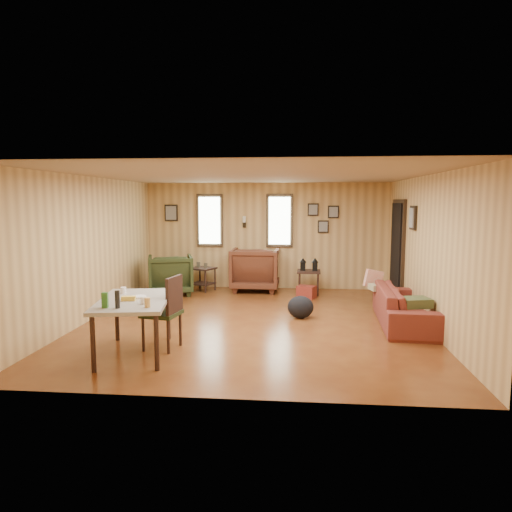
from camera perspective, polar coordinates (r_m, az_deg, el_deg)
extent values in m
cube|color=brown|center=(7.66, -0.28, -8.26)|extent=(5.50, 6.00, 0.02)
cube|color=#997C5B|center=(7.41, -0.29, 10.13)|extent=(5.50, 6.00, 0.02)
cube|color=tan|center=(10.42, 1.31, 2.53)|extent=(5.50, 0.02, 2.40)
cube|color=tan|center=(4.48, -4.00, -3.30)|extent=(5.50, 0.02, 2.40)
cube|color=tan|center=(8.18, -19.92, 0.92)|extent=(0.02, 6.00, 2.40)
cube|color=tan|center=(7.68, 20.68, 0.53)|extent=(0.02, 6.00, 2.40)
cube|color=black|center=(10.53, -5.79, 4.45)|extent=(0.60, 0.05, 1.20)
cube|color=#E0F2D1|center=(10.49, -5.83, 4.44)|extent=(0.48, 0.04, 1.06)
cube|color=black|center=(10.35, 2.97, 4.43)|extent=(0.60, 0.05, 1.20)
cube|color=#E0F2D1|center=(10.31, 2.96, 4.42)|extent=(0.48, 0.04, 1.06)
cube|color=black|center=(10.39, -1.46, 3.90)|extent=(0.07, 0.05, 0.12)
cylinder|color=silver|center=(10.33, -1.50, 4.60)|extent=(0.07, 0.07, 0.14)
cube|color=black|center=(9.57, 17.32, 0.63)|extent=(0.06, 1.00, 2.05)
cube|color=black|center=(9.57, 17.09, 0.63)|extent=(0.04, 0.82, 1.90)
cube|color=black|center=(10.34, 7.15, 5.77)|extent=(0.24, 0.04, 0.28)
cube|color=#9E998C|center=(10.31, 7.16, 5.77)|extent=(0.19, 0.02, 0.22)
cube|color=black|center=(10.36, 9.65, 5.45)|extent=(0.24, 0.04, 0.28)
cube|color=#9E998C|center=(10.33, 9.66, 5.45)|extent=(0.19, 0.02, 0.22)
cube|color=black|center=(10.36, 8.40, 3.65)|extent=(0.24, 0.04, 0.28)
cube|color=#9E998C|center=(10.33, 8.41, 3.64)|extent=(0.19, 0.02, 0.22)
cube|color=black|center=(10.74, -10.54, 5.32)|extent=(0.30, 0.04, 0.38)
cube|color=#9E998C|center=(10.71, -10.59, 5.32)|extent=(0.24, 0.02, 0.31)
cube|color=black|center=(8.46, 19.04, 4.54)|extent=(0.04, 0.34, 0.42)
cube|color=#9E998C|center=(8.45, 18.84, 4.54)|extent=(0.02, 0.27, 0.34)
imported|color=maroon|center=(7.77, 18.18, -5.24)|extent=(0.72, 2.10, 0.81)
imported|color=#532818|center=(10.17, -0.08, -1.37)|extent=(1.05, 0.98, 1.06)
imported|color=#262F15|center=(9.95, -10.64, -2.05)|extent=(1.12, 1.08, 0.93)
cube|color=#301C15|center=(10.20, -6.71, -1.55)|extent=(0.65, 0.63, 0.04)
cube|color=#301C15|center=(10.26, -6.69, -3.42)|extent=(0.59, 0.57, 0.03)
cylinder|color=#301C15|center=(10.23, -8.25, -3.00)|extent=(0.05, 0.05, 0.49)
cylinder|color=#301C15|center=(9.98, -6.35, -3.23)|extent=(0.05, 0.05, 0.49)
cylinder|color=#301C15|center=(10.51, -7.02, -2.72)|extent=(0.05, 0.05, 0.49)
cylinder|color=#301C15|center=(10.27, -5.14, -2.92)|extent=(0.05, 0.05, 0.49)
cube|color=brown|center=(10.26, -7.21, -1.07)|extent=(0.09, 0.05, 0.12)
cube|color=brown|center=(10.14, -6.31, -1.18)|extent=(0.08, 0.05, 0.11)
cube|color=#301C15|center=(9.83, 6.62, -1.93)|extent=(0.51, 0.51, 0.04)
cylinder|color=#301C15|center=(9.68, 5.43, -3.54)|extent=(0.04, 0.04, 0.49)
cylinder|color=#301C15|center=(9.68, 7.76, -3.57)|extent=(0.04, 0.04, 0.49)
cylinder|color=#301C15|center=(10.06, 5.48, -3.13)|extent=(0.04, 0.04, 0.49)
cylinder|color=#301C15|center=(10.06, 7.73, -3.16)|extent=(0.04, 0.04, 0.49)
cube|color=black|center=(9.81, 5.88, -1.30)|extent=(0.11, 0.11, 0.18)
cone|color=black|center=(9.79, 5.89, -0.50)|extent=(0.15, 0.15, 0.10)
cube|color=black|center=(9.81, 7.38, -1.32)|extent=(0.11, 0.11, 0.18)
cone|color=black|center=(9.79, 7.39, -0.52)|extent=(0.15, 0.15, 0.10)
cube|color=maroon|center=(9.49, 6.32, -4.48)|extent=(0.43, 0.38, 0.25)
ellipsoid|color=black|center=(7.86, 5.59, -6.37)|extent=(0.49, 0.40, 0.38)
cube|color=#464F2C|center=(7.24, 19.29, -5.48)|extent=(0.48, 0.42, 0.14)
cube|color=red|center=(8.62, 14.48, -2.78)|extent=(0.38, 0.17, 0.37)
cube|color=gray|center=(8.40, 15.26, -3.77)|extent=(0.41, 0.34, 0.10)
cube|color=gray|center=(6.12, -15.03, -5.43)|extent=(1.09, 1.56, 0.05)
cylinder|color=#301C15|center=(5.71, -19.71, -10.29)|extent=(0.07, 0.07, 0.69)
cylinder|color=#301C15|center=(5.56, -12.33, -10.48)|extent=(0.07, 0.07, 0.69)
cylinder|color=#301C15|center=(6.87, -17.00, -7.28)|extent=(0.07, 0.07, 0.69)
cylinder|color=#301C15|center=(6.75, -10.91, -7.35)|extent=(0.07, 0.07, 0.69)
cylinder|color=white|center=(5.80, -13.88, -5.40)|extent=(0.09, 0.09, 0.09)
cylinder|color=white|center=(6.52, -16.26, -4.13)|extent=(0.09, 0.09, 0.09)
cube|color=#2C6223|center=(5.71, -18.36, -5.25)|extent=(0.08, 0.08, 0.18)
cylinder|color=black|center=(5.64, -16.94, -5.21)|extent=(0.07, 0.07, 0.21)
cylinder|color=tan|center=(5.60, -13.42, -5.67)|extent=(0.08, 0.08, 0.11)
cylinder|color=white|center=(6.20, -14.44, -4.95)|extent=(0.22, 0.22, 0.02)
cube|color=gold|center=(6.03, -15.65, -5.13)|extent=(0.18, 0.10, 0.06)
cube|color=#262F15|center=(6.32, -11.71, -7.06)|extent=(0.53, 0.53, 0.05)
cube|color=#301C15|center=(6.17, -10.18, -4.80)|extent=(0.12, 0.43, 0.49)
cylinder|color=#301C15|center=(6.31, -13.92, -9.46)|extent=(0.05, 0.05, 0.47)
cylinder|color=#301C15|center=(6.15, -10.92, -9.83)|extent=(0.05, 0.05, 0.47)
cylinder|color=#301C15|center=(6.62, -12.34, -8.65)|extent=(0.05, 0.05, 0.47)
cylinder|color=#301C15|center=(6.46, -9.45, -8.97)|extent=(0.05, 0.05, 0.47)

